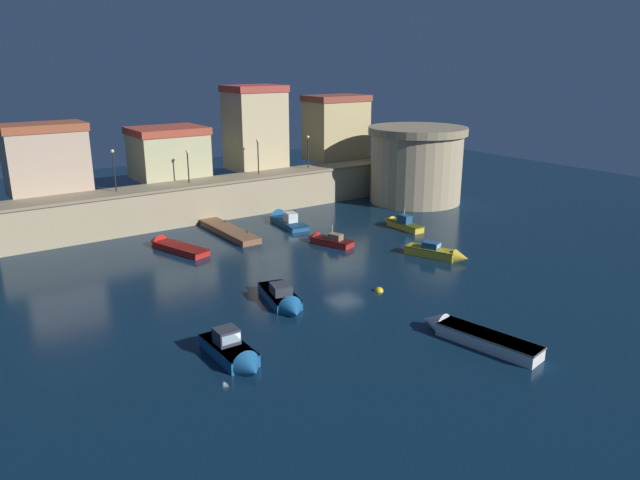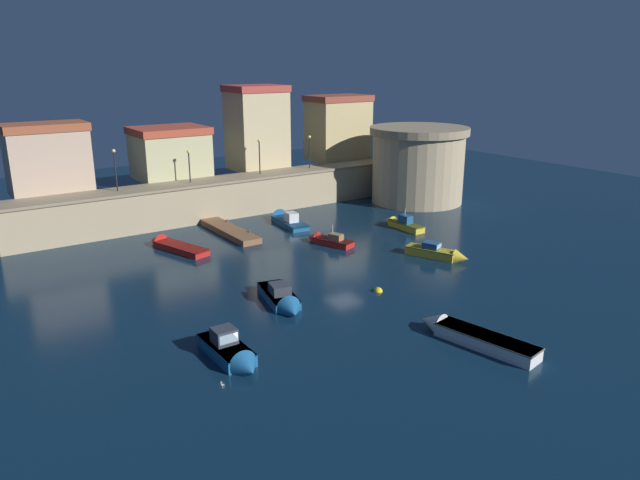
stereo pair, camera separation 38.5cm
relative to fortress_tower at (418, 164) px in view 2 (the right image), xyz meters
The scene contains 18 objects.
ground_plane 24.84m from the fortress_tower, 146.00° to the right, with size 110.18×110.18×0.00m, color #0C2338.
quay_wall 21.40m from the fortress_tower, 162.56° to the left, with size 41.88×3.72×3.86m.
old_town_backdrop 20.85m from the fortress_tower, 149.41° to the left, with size 39.56×5.90×9.00m.
fortress_tower is the anchor object (origin of this frame).
pier_dock 23.31m from the fortress_tower, behind, with size 1.85×8.86×0.70m.
quay_lamp_0 31.68m from the fortress_tower, 168.36° to the left, with size 0.32×0.32×3.80m.
quay_lamp_1 24.85m from the fortress_tower, 165.09° to the left, with size 0.32×0.32×3.13m.
quay_lamp_2 17.59m from the fortress_tower, 158.59° to the left, with size 0.32×0.32×3.60m.
quay_lamp_3 12.10m from the fortress_tower, 147.67° to the left, with size 0.32×0.32×3.54m.
moored_boat_0 34.99m from the fortress_tower, 128.41° to the right, with size 2.77×7.44×1.41m.
moored_boat_1 17.23m from the fortress_tower, behind, with size 2.54×6.76×1.94m.
moored_boat_2 32.51m from the fortress_tower, 148.73° to the right, with size 2.94×5.83×1.75m.
moored_boat_3 29.30m from the fortress_tower, behind, with size 3.45×6.93×1.47m.
moored_boat_4 40.21m from the fortress_tower, 147.28° to the right, with size 1.74×5.13×1.98m.
moored_boat_5 11.91m from the fortress_tower, 140.38° to the right, with size 1.21×5.02×2.15m.
moored_boat_6 20.26m from the fortress_tower, 128.26° to the right, with size 3.09×5.30×1.46m.
moored_boat_7 19.37m from the fortress_tower, 157.08° to the right, with size 2.70×4.65×2.14m.
mooring_buoy_0 28.21m from the fortress_tower, 138.70° to the right, with size 0.61×0.61×0.61m, color yellow.
Camera 2 is at (-25.75, -33.98, 15.38)m, focal length 33.63 mm.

